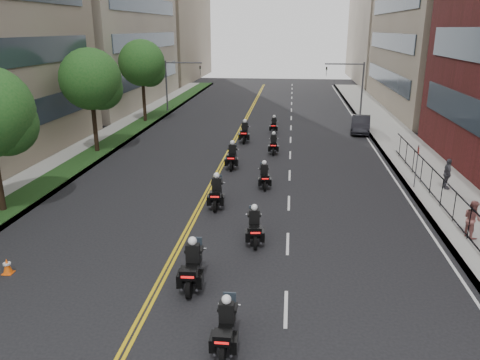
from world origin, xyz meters
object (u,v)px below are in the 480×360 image
(motorcycle_3, at_px, (254,228))
(motorcycle_5, at_px, (264,177))
(motorcycle_1, at_px, (226,328))
(motorcycle_7, at_px, (274,145))
(pedestrian_c, at_px, (447,174))
(motorcycle_4, at_px, (217,194))
(motorcycle_8, at_px, (245,133))
(motorcycle_2, at_px, (193,267))
(motorcycle_9, at_px, (274,126))
(parked_sedan, at_px, (361,124))
(motorcycle_6, at_px, (232,157))
(pedestrian_b, at_px, (472,219))
(traffic_cone, at_px, (7,266))

(motorcycle_3, bearing_deg, motorcycle_5, 82.95)
(motorcycle_1, height_order, motorcycle_7, motorcycle_1)
(motorcycle_3, distance_m, pedestrian_c, 13.07)
(motorcycle_1, relative_size, motorcycle_3, 0.97)
(motorcycle_3, relative_size, motorcycle_4, 0.94)
(motorcycle_3, height_order, motorcycle_8, motorcycle_8)
(motorcycle_5, distance_m, motorcycle_8, 11.53)
(motorcycle_2, bearing_deg, motorcycle_9, 83.51)
(parked_sedan, height_order, pedestrian_c, pedestrian_c)
(motorcycle_2, xyz_separation_m, motorcycle_9, (1.86, 26.64, -0.12))
(parked_sedan, bearing_deg, motorcycle_6, -120.83)
(motorcycle_7, xyz_separation_m, parked_sedan, (7.46, 8.20, 0.10))
(motorcycle_6, height_order, motorcycle_9, motorcycle_6)
(motorcycle_9, distance_m, pedestrian_b, 23.49)
(motorcycle_7, height_order, pedestrian_b, pedestrian_b)
(pedestrian_b, height_order, pedestrian_c, pedestrian_c)
(motorcycle_9, bearing_deg, pedestrian_b, -64.78)
(motorcycle_3, relative_size, motorcycle_6, 0.92)
(motorcycle_2, distance_m, motorcycle_6, 15.17)
(motorcycle_7, bearing_deg, pedestrian_b, -58.39)
(motorcycle_3, bearing_deg, motorcycle_1, -99.16)
(motorcycle_3, xyz_separation_m, traffic_cone, (-9.15, -3.80, -0.37))
(motorcycle_8, bearing_deg, pedestrian_c, -41.82)
(motorcycle_5, distance_m, pedestrian_c, 10.44)
(motorcycle_1, bearing_deg, pedestrian_c, 54.60)
(motorcycle_4, bearing_deg, motorcycle_7, 73.58)
(motorcycle_9, bearing_deg, motorcycle_4, -95.56)
(motorcycle_8, bearing_deg, pedestrian_b, -57.35)
(motorcycle_2, xyz_separation_m, motorcycle_3, (1.92, 3.91, -0.06))
(motorcycle_1, bearing_deg, motorcycle_2, 116.82)
(motorcycle_5, bearing_deg, parked_sedan, 57.46)
(motorcycle_5, relative_size, pedestrian_c, 1.22)
(motorcycle_2, relative_size, motorcycle_5, 1.17)
(pedestrian_c, bearing_deg, motorcycle_2, 135.25)
(motorcycle_9, height_order, traffic_cone, motorcycle_9)
(motorcycle_3, xyz_separation_m, motorcycle_5, (-0.02, 7.47, -0.04))
(motorcycle_8, xyz_separation_m, pedestrian_b, (11.77, -17.51, 0.25))
(motorcycle_2, xyz_separation_m, motorcycle_5, (1.90, 11.38, -0.11))
(pedestrian_c, xyz_separation_m, traffic_cone, (-19.55, -11.69, -0.73))
(motorcycle_1, distance_m, motorcycle_8, 26.05)
(motorcycle_7, bearing_deg, motorcycle_9, 90.36)
(motorcycle_6, bearing_deg, motorcycle_3, -80.02)
(motorcycle_2, distance_m, motorcycle_9, 26.71)
(motorcycle_3, height_order, motorcycle_9, motorcycle_3)
(motorcycle_4, distance_m, parked_sedan, 21.92)
(pedestrian_b, distance_m, pedestrian_c, 6.70)
(motorcycle_2, height_order, motorcycle_9, motorcycle_2)
(pedestrian_b, bearing_deg, motorcycle_8, 13.86)
(motorcycle_8, height_order, traffic_cone, motorcycle_8)
(pedestrian_b, bearing_deg, motorcycle_2, 94.39)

